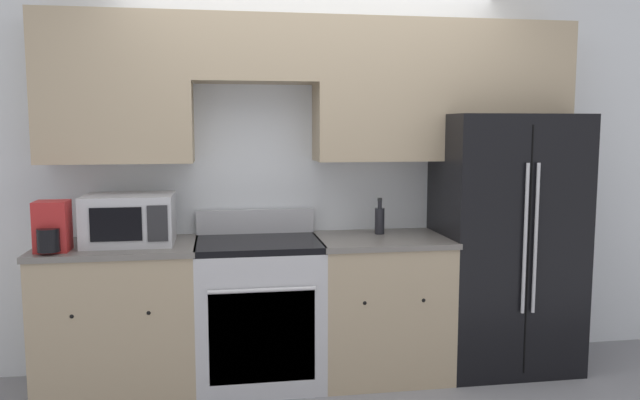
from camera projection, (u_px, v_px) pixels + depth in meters
The scene contains 9 objects.
ground_plane at pixel (328, 397), 3.78m from camera, with size 12.00×12.00×0.00m, color gray.
wall_back at pixel (317, 139), 4.17m from camera, with size 8.00×0.39×2.60m.
lower_cabinets_left at pixel (120, 318), 3.84m from camera, with size 0.95×0.64×0.92m.
lower_cabinets_right at pixel (381, 306), 4.10m from camera, with size 0.85×0.64×0.92m.
oven_range at pixel (259, 311), 3.97m from camera, with size 0.78×0.65×1.08m.
refrigerator at pixel (501, 241), 4.26m from camera, with size 0.90×0.80×1.71m.
microwave at pixel (130, 219), 3.80m from camera, with size 0.53×0.42×0.30m.
bottle at pixel (380, 220), 4.15m from camera, with size 0.06×0.06×0.24m.
paper_towel_holder at pixel (52, 229), 3.56m from camera, with size 0.18×0.25×0.29m.
Camera 1 is at (-0.63, -3.56, 1.63)m, focal length 35.00 mm.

